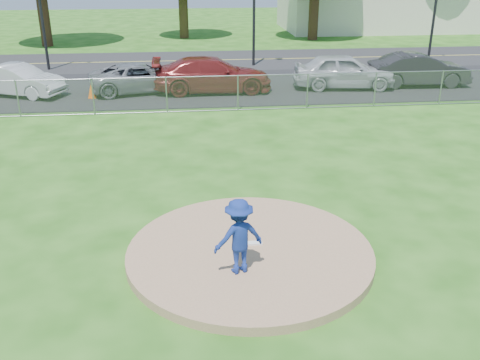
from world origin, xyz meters
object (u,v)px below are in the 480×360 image
at_px(traffic_signal_right, 439,5).
at_px(parked_car_darkred, 212,75).
at_px(traffic_signal_left, 45,9).
at_px(parked_car_charcoal, 419,70).
at_px(traffic_cone, 92,89).
at_px(commercial_building, 375,4).
at_px(parked_car_gray, 142,77).
at_px(pitcher, 239,236).
at_px(parked_car_white, 18,80).
at_px(parked_car_pearl, 344,71).

bearing_deg(traffic_signal_right, parked_car_darkred, -155.29).
bearing_deg(traffic_signal_left, parked_car_charcoal, -18.06).
relative_size(traffic_signal_left, traffic_cone, 7.03).
relative_size(commercial_building, parked_car_charcoal, 3.33).
bearing_deg(parked_car_gray, traffic_cone, 99.79).
bearing_deg(parked_car_darkred, parked_car_gray, 83.18).
distance_m(traffic_signal_right, pitcher, 27.21).
distance_m(traffic_cone, parked_car_charcoal, 16.11).
bearing_deg(pitcher, parked_car_charcoal, -140.17).
bearing_deg(commercial_building, traffic_signal_right, -96.29).
relative_size(pitcher, parked_car_charcoal, 0.32).
relative_size(traffic_cone, parked_car_charcoal, 0.16).
relative_size(traffic_signal_left, parked_car_white, 1.27).
distance_m(traffic_signal_left, traffic_signal_right, 23.00).
height_order(commercial_building, pitcher, commercial_building).
height_order(traffic_cone, parked_car_white, parked_car_white).
relative_size(commercial_building, pitcher, 10.30).
height_order(parked_car_gray, parked_car_charcoal, parked_car_charcoal).
height_order(parked_car_white, parked_car_pearl, parked_car_pearl).
bearing_deg(parked_car_charcoal, parked_car_pearl, 93.11).
distance_m(traffic_signal_right, parked_car_pearl, 10.23).
xyz_separation_m(commercial_building, pitcher, (-16.33, -38.85, -1.16)).
bearing_deg(parked_car_charcoal, parked_car_white, 91.58).
xyz_separation_m(traffic_signal_left, parked_car_charcoal, (19.35, -6.31, -2.54)).
xyz_separation_m(parked_car_gray, parked_car_charcoal, (13.85, -0.20, 0.12)).
distance_m(parked_car_pearl, parked_car_charcoal, 3.92).
relative_size(parked_car_white, parked_car_charcoal, 0.89).
bearing_deg(parked_car_darkred, parked_car_white, 88.11).
distance_m(traffic_signal_left, parked_car_pearl, 16.89).
bearing_deg(parked_car_charcoal, traffic_cone, 94.52).
xyz_separation_m(traffic_signal_left, traffic_cone, (3.26, -7.10, -2.95)).
height_order(traffic_signal_left, parked_car_pearl, traffic_signal_left).
relative_size(parked_car_gray, parked_car_pearl, 1.00).
relative_size(traffic_signal_left, parked_car_darkred, 0.99).
height_order(traffic_signal_right, pitcher, traffic_signal_right).
bearing_deg(parked_car_pearl, traffic_signal_left, 73.44).
bearing_deg(traffic_signal_right, traffic_cone, -160.23).
height_order(pitcher, traffic_cone, pitcher).
height_order(traffic_signal_left, parked_car_darkred, traffic_signal_left).
xyz_separation_m(pitcher, traffic_cone, (-5.17, 15.76, -0.59)).
xyz_separation_m(traffic_signal_right, parked_car_white, (-23.23, -6.26, -2.63)).
relative_size(commercial_building, parked_car_pearl, 3.30).
xyz_separation_m(pitcher, parked_car_gray, (-2.93, 16.74, -0.30)).
distance_m(commercial_building, parked_car_white, 33.50).
relative_size(commercial_building, parked_car_darkred, 2.89).
xyz_separation_m(traffic_signal_left, parked_car_pearl, (15.43, -6.40, -2.50)).
xyz_separation_m(commercial_building, traffic_cone, (-21.50, -23.10, -1.75)).
height_order(traffic_signal_right, parked_car_gray, traffic_signal_right).
distance_m(pitcher, parked_car_pearl, 17.88).
xyz_separation_m(parked_car_darkred, parked_car_pearl, (6.53, 0.09, 0.02)).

